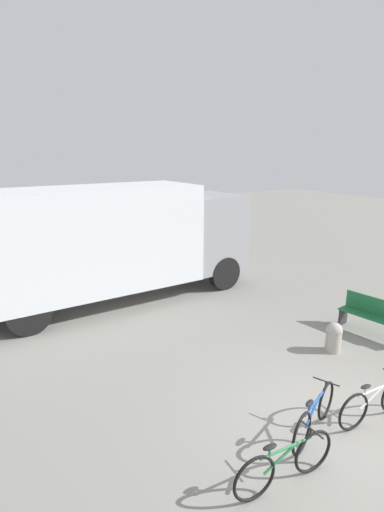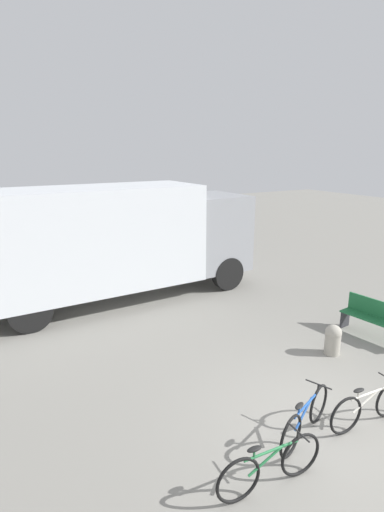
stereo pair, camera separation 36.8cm
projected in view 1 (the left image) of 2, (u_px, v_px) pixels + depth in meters
ground_plane at (334, 424)px, 6.62m from camera, size 60.00×60.00×0.00m
delivery_truck at (111, 239)px, 11.59m from camera, size 8.63×2.51×3.41m
park_bench at (377, 316)px, 9.71m from camera, size 0.60×1.80×0.90m
bicycle_near at (285, 463)px, 5.33m from camera, size 1.67×0.44×0.75m
bicycle_middle at (314, 415)px, 6.30m from camera, size 1.58×0.67×0.75m
bicycle_far at (375, 402)px, 6.63m from camera, size 1.67×0.44×0.75m
bollard_near_bench at (334, 336)px, 8.94m from camera, size 0.36×0.36×0.69m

